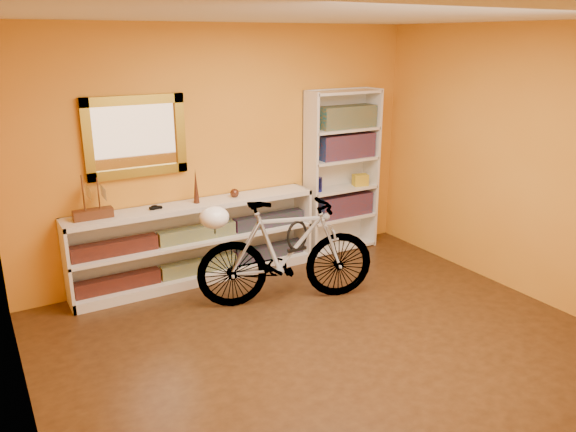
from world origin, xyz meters
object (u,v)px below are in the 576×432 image
bookcase (342,172)px  bicycle (286,252)px  console_unit (197,242)px  helmet (214,217)px

bookcase → bicycle: bearing=-144.3°
bookcase → console_unit: bearing=-179.2°
console_unit → helmet: 0.85m
console_unit → helmet: (-0.08, -0.69, 0.48)m
bicycle → helmet: bicycle is taller
bookcase → helmet: 2.05m
console_unit → bicycle: bicycle is taller
console_unit → bicycle: bearing=-58.0°
console_unit → helmet: helmet is taller
bicycle → console_unit: bearing=49.4°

